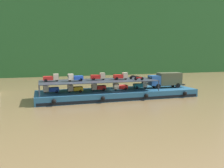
# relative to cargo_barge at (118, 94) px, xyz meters

# --- Properties ---
(ground_plane) EXTENTS (400.00, 400.00, 0.00)m
(ground_plane) POSITION_rel_cargo_barge_xyz_m (0.00, 0.03, -0.75)
(ground_plane) COLOR brown
(hillside_far_bank) EXTENTS (143.86, 30.95, 43.92)m
(hillside_far_bank) POSITION_rel_cargo_barge_xyz_m (0.00, 60.30, 23.99)
(hillside_far_bank) COLOR #235628
(hillside_far_bank) RESTS_ON ground
(cargo_barge) EXTENTS (30.96, 8.70, 1.50)m
(cargo_barge) POSITION_rel_cargo_barge_xyz_m (0.00, 0.00, 0.00)
(cargo_barge) COLOR #23567A
(cargo_barge) RESTS_ON ground
(covered_lorry) EXTENTS (7.91, 2.52, 3.10)m
(covered_lorry) POSITION_rel_cargo_barge_xyz_m (10.50, -0.14, 2.44)
(covered_lorry) COLOR #285BA3
(covered_lorry) RESTS_ON cargo_barge
(cargo_rack) EXTENTS (21.76, 7.29, 2.00)m
(cargo_rack) POSITION_rel_cargo_barge_xyz_m (-3.80, 0.03, 2.69)
(cargo_rack) COLOR #2D333D
(cargo_rack) RESTS_ON cargo_barge
(mini_truck_lower_stern) EXTENTS (2.78, 1.26, 1.38)m
(mini_truck_lower_stern) POSITION_rel_cargo_barge_xyz_m (-12.63, 0.37, 1.44)
(mini_truck_lower_stern) COLOR #1E47B7
(mini_truck_lower_stern) RESTS_ON cargo_barge
(mini_truck_lower_aft) EXTENTS (2.79, 1.29, 1.38)m
(mini_truck_lower_aft) POSITION_rel_cargo_barge_xyz_m (-8.37, -0.17, 1.44)
(mini_truck_lower_aft) COLOR gold
(mini_truck_lower_aft) RESTS_ON cargo_barge
(mini_truck_lower_mid) EXTENTS (2.75, 1.22, 1.38)m
(mini_truck_lower_mid) POSITION_rel_cargo_barge_xyz_m (-3.83, 0.23, 1.44)
(mini_truck_lower_mid) COLOR red
(mini_truck_lower_mid) RESTS_ON cargo_barge
(mini_truck_lower_fore) EXTENTS (2.77, 1.25, 1.38)m
(mini_truck_lower_fore) POSITION_rel_cargo_barge_xyz_m (0.33, -0.42, 1.44)
(mini_truck_lower_fore) COLOR red
(mini_truck_lower_fore) RESTS_ON cargo_barge
(mini_truck_lower_bow) EXTENTS (2.79, 1.30, 1.38)m
(mini_truck_lower_bow) POSITION_rel_cargo_barge_xyz_m (5.06, 0.48, 1.44)
(mini_truck_lower_bow) COLOR teal
(mini_truck_lower_bow) RESTS_ON cargo_barge
(mini_truck_upper_stern) EXTENTS (2.74, 1.20, 1.38)m
(mini_truck_upper_stern) POSITION_rel_cargo_barge_xyz_m (-12.47, 0.82, 3.44)
(mini_truck_upper_stern) COLOR red
(mini_truck_upper_stern) RESTS_ON cargo_rack
(mini_truck_upper_mid) EXTENTS (2.79, 1.29, 1.38)m
(mini_truck_upper_mid) POSITION_rel_cargo_barge_xyz_m (-8.24, 0.03, 3.44)
(mini_truck_upper_mid) COLOR #1E47B7
(mini_truck_upper_mid) RESTS_ON cargo_rack
(mini_truck_upper_fore) EXTENTS (2.79, 1.29, 1.38)m
(mini_truck_upper_fore) POSITION_rel_cargo_barge_xyz_m (-3.75, 0.65, 3.44)
(mini_truck_upper_fore) COLOR red
(mini_truck_upper_fore) RESTS_ON cargo_rack
(mini_truck_upper_bow) EXTENTS (2.79, 1.30, 1.38)m
(mini_truck_upper_bow) POSITION_rel_cargo_barge_xyz_m (0.64, 0.01, 3.44)
(mini_truck_upper_bow) COLOR red
(mini_truck_upper_bow) RESTS_ON cargo_rack
(motorcycle_upper_port) EXTENTS (1.90, 0.55, 0.87)m
(motorcycle_upper_port) POSITION_rel_cargo_barge_xyz_m (3.50, -2.16, 3.18)
(motorcycle_upper_port) COLOR black
(motorcycle_upper_port) RESTS_ON cargo_rack
(motorcycle_upper_centre) EXTENTS (1.90, 0.55, 0.87)m
(motorcycle_upper_centre) POSITION_rel_cargo_barge_xyz_m (3.42, 0.03, 3.18)
(motorcycle_upper_centre) COLOR black
(motorcycle_upper_centre) RESTS_ON cargo_rack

